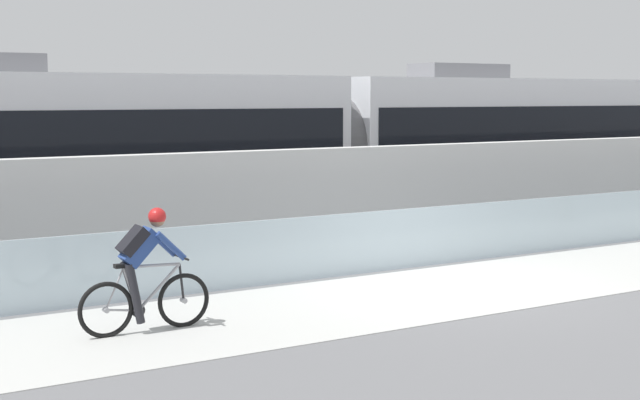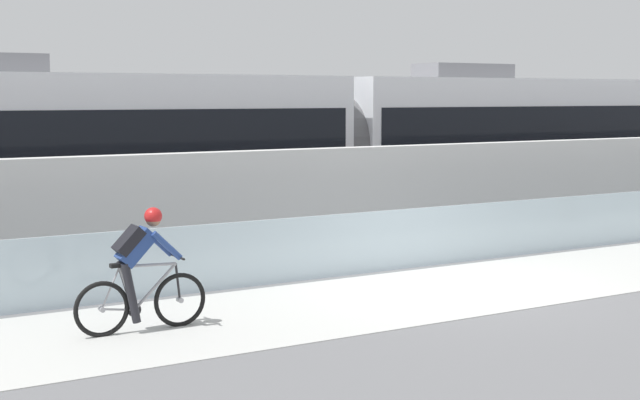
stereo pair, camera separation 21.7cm
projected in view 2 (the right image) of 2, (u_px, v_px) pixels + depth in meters
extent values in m
plane|color=slate|center=(462.00, 289.00, 14.58)|extent=(200.00, 200.00, 0.00)
cube|color=beige|center=(462.00, 288.00, 14.58)|extent=(32.00, 3.20, 0.01)
cube|color=silver|center=(394.00, 240.00, 16.10)|extent=(32.00, 0.05, 1.05)
cube|color=silver|center=(340.00, 201.00, 17.58)|extent=(32.00, 0.36, 2.05)
cube|color=#595654|center=(279.00, 237.00, 19.82)|extent=(32.00, 0.08, 0.01)
cube|color=#595654|center=(249.00, 229.00, 21.05)|extent=(32.00, 0.08, 0.01)
cube|color=silver|center=(85.00, 153.00, 18.23)|extent=(11.00, 2.50, 3.10)
cube|color=black|center=(85.00, 135.00, 18.19)|extent=(10.56, 2.54, 1.04)
cube|color=red|center=(87.00, 222.00, 18.38)|extent=(10.78, 2.53, 0.28)
cube|color=#232326|center=(246.00, 218.00, 20.18)|extent=(1.40, 1.88, 0.20)
cylinder|color=black|center=(261.00, 225.00, 19.58)|extent=(0.60, 0.10, 0.60)
cylinder|color=black|center=(232.00, 217.00, 20.80)|extent=(0.60, 0.10, 0.60)
cube|color=silver|center=(521.00, 139.00, 24.05)|extent=(11.00, 2.50, 3.10)
cube|color=black|center=(522.00, 126.00, 24.01)|extent=(10.56, 2.54, 1.04)
cube|color=red|center=(520.00, 191.00, 24.21)|extent=(10.78, 2.53, 0.28)
cube|color=slate|center=(463.00, 71.00, 22.85)|extent=(2.40, 1.10, 0.36)
cube|color=#232326|center=(411.00, 206.00, 22.44)|extent=(1.40, 1.88, 0.20)
cylinder|color=black|center=(429.00, 212.00, 21.84)|extent=(0.60, 0.10, 0.60)
cylinder|color=black|center=(394.00, 205.00, 23.06)|extent=(0.60, 0.10, 0.60)
cube|color=#232326|center=(614.00, 191.00, 26.01)|extent=(1.40, 1.88, 0.20)
cylinder|color=black|center=(634.00, 195.00, 25.40)|extent=(0.60, 0.10, 0.60)
cylinder|color=black|center=(594.00, 191.00, 26.63)|extent=(0.60, 0.10, 0.60)
cylinder|color=#59595B|center=(333.00, 145.00, 21.14)|extent=(0.60, 2.30, 2.30)
torus|color=black|center=(180.00, 300.00, 12.13)|extent=(0.72, 0.06, 0.72)
cylinder|color=#99999E|center=(180.00, 300.00, 12.13)|extent=(0.07, 0.10, 0.07)
torus|color=black|center=(102.00, 309.00, 11.60)|extent=(0.72, 0.06, 0.72)
cylinder|color=#99999E|center=(102.00, 309.00, 11.60)|extent=(0.07, 0.10, 0.07)
cylinder|color=#99999E|center=(155.00, 287.00, 11.94)|extent=(0.60, 0.04, 0.58)
cylinder|color=#99999E|center=(127.00, 288.00, 11.75)|extent=(0.22, 0.04, 0.59)
cylinder|color=#99999E|center=(148.00, 265.00, 11.86)|extent=(0.76, 0.04, 0.07)
cylinder|color=#99999E|center=(118.00, 310.00, 11.71)|extent=(0.43, 0.03, 0.09)
cylinder|color=#99999E|center=(111.00, 288.00, 11.63)|extent=(0.27, 0.02, 0.53)
cylinder|color=black|center=(178.00, 282.00, 12.09)|extent=(0.08, 0.03, 0.49)
cube|color=black|center=(120.00, 265.00, 11.67)|extent=(0.24, 0.10, 0.05)
cylinder|color=black|center=(176.00, 256.00, 12.04)|extent=(0.03, 0.58, 0.03)
cylinder|color=#262628|center=(134.00, 310.00, 11.82)|extent=(0.18, 0.02, 0.18)
cube|color=navy|center=(136.00, 247.00, 11.75)|extent=(0.50, 0.28, 0.51)
cube|color=black|center=(129.00, 240.00, 11.70)|extent=(0.38, 0.30, 0.38)
sphere|color=#997051|center=(153.00, 219.00, 11.84)|extent=(0.20, 0.20, 0.20)
sphere|color=red|center=(153.00, 216.00, 11.83)|extent=(0.23, 0.23, 0.23)
cylinder|color=navy|center=(167.00, 246.00, 11.80)|extent=(0.41, 0.08, 0.41)
cylinder|color=navy|center=(158.00, 242.00, 12.07)|extent=(0.41, 0.08, 0.41)
cylinder|color=black|center=(131.00, 293.00, 11.68)|extent=(0.25, 0.11, 0.79)
cylinder|color=black|center=(126.00, 280.00, 11.82)|extent=(0.25, 0.11, 0.52)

